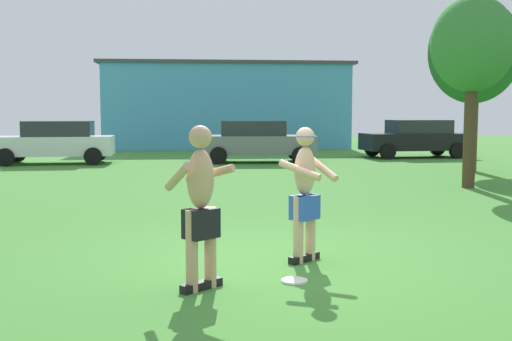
% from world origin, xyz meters
% --- Properties ---
extents(ground_plane, '(80.00, 80.00, 0.00)m').
position_xyz_m(ground_plane, '(0.00, 0.00, 0.00)').
color(ground_plane, '#428433').
extents(player_with_cap, '(0.75, 0.79, 1.71)m').
position_xyz_m(player_with_cap, '(0.44, -0.09, 0.94)').
color(player_with_cap, black).
rests_on(player_with_cap, ground_plane).
extents(player_in_black, '(0.77, 0.77, 1.75)m').
position_xyz_m(player_in_black, '(-0.88, -1.20, 0.93)').
color(player_in_black, black).
rests_on(player_in_black, ground_plane).
extents(frisbee, '(0.29, 0.29, 0.03)m').
position_xyz_m(frisbee, '(0.16, -1.01, 0.01)').
color(frisbee, white).
rests_on(frisbee, ground_plane).
extents(car_black_near_post, '(4.42, 2.28, 1.58)m').
position_xyz_m(car_black_near_post, '(8.20, 17.50, 0.82)').
color(car_black_near_post, black).
rests_on(car_black_near_post, ground_plane).
extents(car_white_mid_lot, '(4.40, 2.24, 1.58)m').
position_xyz_m(car_white_mid_lot, '(-6.19, 15.59, 0.82)').
color(car_white_mid_lot, white).
rests_on(car_white_mid_lot, ground_plane).
extents(car_gray_far_end, '(4.40, 2.23, 1.58)m').
position_xyz_m(car_gray_far_end, '(1.32, 15.60, 0.82)').
color(car_gray_far_end, slate).
rests_on(car_gray_far_end, ground_plane).
extents(outbuilding_behind_lot, '(13.13, 6.45, 4.51)m').
position_xyz_m(outbuilding_behind_lot, '(0.60, 26.34, 2.26)').
color(outbuilding_behind_lot, '#4C9ED1').
rests_on(outbuilding_behind_lot, ground_plane).
extents(tree_right_field, '(2.03, 2.03, 4.76)m').
position_xyz_m(tree_right_field, '(5.86, 7.14, 3.52)').
color(tree_right_field, '#4C3823').
rests_on(tree_right_field, ground_plane).
extents(tree_behind_players, '(2.87, 2.87, 5.47)m').
position_xyz_m(tree_behind_players, '(7.87, 11.42, 3.79)').
color(tree_behind_players, brown).
rests_on(tree_behind_players, ground_plane).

